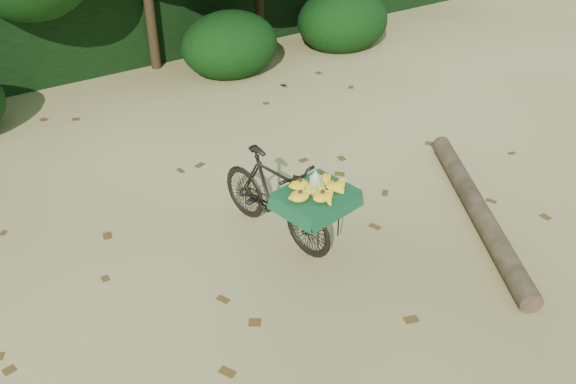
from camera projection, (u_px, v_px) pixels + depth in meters
ground at (302, 213)px, 7.12m from camera, size 80.00×80.00×0.00m
vendor_bicycle at (276, 196)px, 6.49m from camera, size 0.87×1.79×1.00m
fallen_log at (478, 209)px, 6.99m from camera, size 1.82×2.84×0.23m
hedge_backdrop at (102, 9)px, 11.02m from camera, size 26.00×1.80×1.80m
bush_clumps at (177, 59)px, 10.11m from camera, size 8.80×1.70×0.90m
leaf_litter at (272, 188)px, 7.57m from camera, size 7.00×7.30×0.01m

